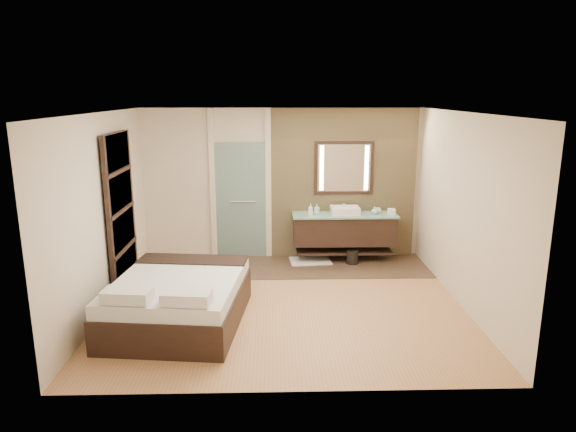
{
  "coord_description": "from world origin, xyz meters",
  "views": [
    {
      "loc": [
        -0.15,
        -6.89,
        2.96
      ],
      "look_at": [
        0.06,
        0.6,
        1.15
      ],
      "focal_mm": 32.0,
      "sensor_mm": 36.0,
      "label": 1
    }
  ],
  "objects_px": {
    "vanity": "(344,229)",
    "bed": "(179,300)",
    "waste_bin": "(352,258)",
    "mirror_unit": "(344,168)"
  },
  "relations": [
    {
      "from": "vanity",
      "to": "bed",
      "type": "distance_m",
      "value": 3.56
    },
    {
      "from": "mirror_unit",
      "to": "waste_bin",
      "type": "xyz_separation_m",
      "value": [
        0.13,
        -0.46,
        -1.53
      ]
    },
    {
      "from": "mirror_unit",
      "to": "waste_bin",
      "type": "relative_size",
      "value": 4.24
    },
    {
      "from": "vanity",
      "to": "mirror_unit",
      "type": "bearing_deg",
      "value": 90.0
    },
    {
      "from": "vanity",
      "to": "waste_bin",
      "type": "height_order",
      "value": "vanity"
    },
    {
      "from": "bed",
      "to": "waste_bin",
      "type": "xyz_separation_m",
      "value": [
        2.63,
        2.29,
        -0.19
      ]
    },
    {
      "from": "bed",
      "to": "waste_bin",
      "type": "relative_size",
      "value": 8.63
    },
    {
      "from": "mirror_unit",
      "to": "bed",
      "type": "bearing_deg",
      "value": -132.27
    },
    {
      "from": "vanity",
      "to": "bed",
      "type": "bearing_deg",
      "value": -134.86
    },
    {
      "from": "vanity",
      "to": "bed",
      "type": "xyz_separation_m",
      "value": [
        -2.51,
        -2.52,
        -0.26
      ]
    }
  ]
}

